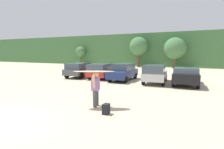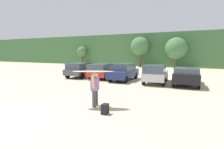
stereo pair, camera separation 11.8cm
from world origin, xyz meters
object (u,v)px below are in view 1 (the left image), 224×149
at_px(parked_car_dark_gray, 80,70).
at_px(parked_car_red, 102,71).
at_px(surfboard_cream, 94,71).
at_px(parked_car_black, 186,75).
at_px(backpack_dropped, 106,109).
at_px(parked_car_silver, 155,73).
at_px(parked_car_navy, 123,72).
at_px(person_adult, 96,87).

xyz_separation_m(parked_car_dark_gray, parked_car_red, (2.57, 0.34, -0.03)).
bearing_deg(parked_car_red, surfboard_cream, -159.85).
height_order(parked_car_dark_gray, surfboard_cream, surfboard_cream).
bearing_deg(parked_car_black, backpack_dropped, 160.73).
xyz_separation_m(parked_car_silver, backpack_dropped, (-0.25, -8.83, -0.62)).
relative_size(parked_car_black, backpack_dropped, 9.94).
height_order(parked_car_navy, parked_car_black, parked_car_navy).
bearing_deg(parked_car_dark_gray, parked_car_red, -87.40).
xyz_separation_m(parked_car_navy, backpack_dropped, (2.86, -9.25, -0.61)).
xyz_separation_m(parked_car_navy, parked_car_black, (5.57, -0.28, -0.04)).
bearing_deg(backpack_dropped, parked_car_navy, 107.17).
bearing_deg(parked_car_navy, backpack_dropped, -163.18).
height_order(parked_car_black, surfboard_cream, surfboard_cream).
height_order(parked_car_dark_gray, person_adult, person_adult).
bearing_deg(parked_car_red, parked_car_silver, -103.63).
distance_m(parked_car_black, backpack_dropped, 9.39).
distance_m(parked_car_dark_gray, parked_car_black, 10.61).
height_order(parked_car_dark_gray, parked_car_black, parked_car_dark_gray).
xyz_separation_m(parked_car_red, person_adult, (4.35, -8.82, 0.15)).
bearing_deg(person_adult, parked_car_black, -124.64).
bearing_deg(person_adult, backpack_dropped, 130.46).
distance_m(parked_car_silver, parked_car_black, 2.47).
bearing_deg(parked_car_red, parked_car_black, -100.28).
relative_size(parked_car_red, surfboard_cream, 2.30).
bearing_deg(backpack_dropped, parked_car_black, 73.15).
relative_size(parked_car_navy, person_adult, 2.55).
bearing_deg(parked_car_dark_gray, surfboard_cream, -146.17).
height_order(parked_car_dark_gray, backpack_dropped, parked_car_dark_gray).
xyz_separation_m(parked_car_navy, person_adult, (1.89, -8.46, 0.12)).
relative_size(parked_car_black, person_adult, 2.66).
relative_size(parked_car_red, parked_car_silver, 1.04).
xyz_separation_m(parked_car_silver, parked_car_black, (2.46, 0.13, -0.05)).
height_order(parked_car_navy, surfboard_cream, surfboard_cream).
bearing_deg(surfboard_cream, parked_car_dark_gray, -76.28).
distance_m(parked_car_red, surfboard_cream, 10.00).
bearing_deg(parked_car_silver, parked_car_black, -92.01).
xyz_separation_m(person_adult, surfboard_cream, (-0.01, -0.13, 0.80)).
xyz_separation_m(parked_car_dark_gray, parked_car_silver, (8.14, -0.43, 0.02)).
bearing_deg(parked_car_dark_gray, backpack_dropped, -144.52).
xyz_separation_m(parked_car_red, backpack_dropped, (5.32, -9.60, -0.57)).
relative_size(parked_car_red, person_adult, 2.79).
bearing_deg(parked_car_black, parked_car_navy, 84.70).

